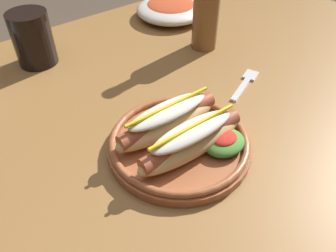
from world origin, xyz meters
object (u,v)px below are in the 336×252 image
object	(u,v)px
hot_dog_plate	(181,137)
fork	(246,83)
glass_bottle	(207,8)
soda_cup	(33,39)
side_bowl	(171,9)

from	to	relation	value
hot_dog_plate	fork	size ratio (longest dim) A/B	2.01
fork	glass_bottle	bearing A→B (deg)	54.70
soda_cup	side_bowl	distance (m)	0.39
soda_cup	side_bowl	world-z (taller)	soda_cup
hot_dog_plate	side_bowl	world-z (taller)	hot_dog_plate
glass_bottle	side_bowl	world-z (taller)	glass_bottle
hot_dog_plate	fork	world-z (taller)	hot_dog_plate
fork	side_bowl	size ratio (longest dim) A/B	0.62
soda_cup	glass_bottle	xyz separation A→B (m)	(0.34, -0.18, 0.04)
soda_cup	side_bowl	size ratio (longest dim) A/B	0.62
hot_dog_plate	glass_bottle	bearing A→B (deg)	41.39
fork	side_bowl	bearing A→B (deg)	54.82
glass_bottle	side_bowl	size ratio (longest dim) A/B	1.33
fork	soda_cup	bearing A→B (deg)	108.73
soda_cup	glass_bottle	world-z (taller)	glass_bottle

